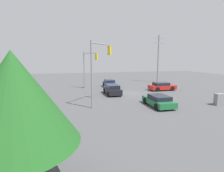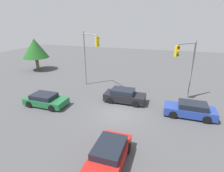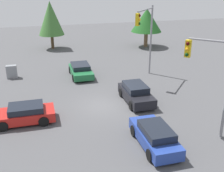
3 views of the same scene
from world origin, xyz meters
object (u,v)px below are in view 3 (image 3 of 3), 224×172
at_px(traffic_signal_main, 146,31).
at_px(electrical_cabinet, 12,72).
at_px(sedan_dark, 136,93).
at_px(traffic_signal_cross, 212,71).
at_px(sedan_red, 24,114).
at_px(sedan_green, 81,70).
at_px(sedan_blue, 155,136).

distance_m(traffic_signal_main, electrical_cabinet, 13.76).
bearing_deg(electrical_cabinet, sedan_dark, -40.67).
bearing_deg(traffic_signal_cross, sedan_red, 21.99).
relative_size(sedan_green, sedan_dark, 0.99).
distance_m(sedan_green, sedan_red, 10.09).
relative_size(sedan_dark, electrical_cabinet, 3.30).
height_order(sedan_red, traffic_signal_main, traffic_signal_main).
height_order(sedan_green, electrical_cabinet, electrical_cabinet).
bearing_deg(sedan_blue, sedan_dark, 80.17).
bearing_deg(sedan_green, sedan_blue, 99.08).
bearing_deg(electrical_cabinet, sedan_green, -10.40).
bearing_deg(sedan_red, electrical_cabinet, 7.85).
xyz_separation_m(sedan_red, sedan_blue, (7.51, -5.05, 0.03)).
distance_m(sedan_dark, traffic_signal_main, 7.09).
distance_m(sedan_dark, electrical_cabinet, 13.12).
bearing_deg(sedan_red, sedan_dark, -81.71).
height_order(sedan_blue, electrical_cabinet, sedan_blue).
xyz_separation_m(sedan_green, traffic_signal_main, (6.03, -2.16, 4.09)).
height_order(sedan_green, traffic_signal_cross, traffic_signal_cross).
bearing_deg(sedan_blue, electrical_cabinet, 120.81).
distance_m(sedan_green, electrical_cabinet, 6.79).
distance_m(traffic_signal_cross, electrical_cabinet, 19.34).
relative_size(sedan_blue, traffic_signal_cross, 0.69).
bearing_deg(sedan_green, traffic_signal_cross, 114.16).
distance_m(sedan_green, traffic_signal_main, 7.60).
bearing_deg(sedan_dark, sedan_green, -65.93).
bearing_deg(traffic_signal_cross, electrical_cabinet, -4.88).
bearing_deg(traffic_signal_main, sedan_red, -18.91).
height_order(sedan_green, sedan_dark, sedan_dark).
height_order(sedan_green, sedan_red, sedan_red).
height_order(sedan_dark, traffic_signal_main, traffic_signal_main).
distance_m(sedan_red, sedan_blue, 9.05).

